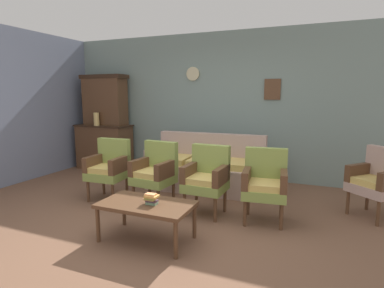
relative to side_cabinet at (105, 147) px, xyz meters
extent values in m
plane|color=brown|center=(2.49, -2.25, -0.47)|extent=(7.68, 7.68, 0.00)
cube|color=gray|center=(2.49, 0.38, 0.88)|extent=(6.40, 0.06, 2.70)
cube|color=brown|center=(3.39, 0.33, 1.18)|extent=(0.28, 0.02, 0.36)
cylinder|color=beige|center=(1.89, 0.33, 1.48)|extent=(0.26, 0.03, 0.26)
cube|color=brown|center=(0.00, 0.00, -0.02)|extent=(1.10, 0.52, 0.90)
cube|color=#342115|center=(0.00, 0.00, 0.45)|extent=(1.16, 0.55, 0.03)
cube|color=brown|center=(0.00, 0.08, 0.94)|extent=(0.90, 0.36, 0.95)
cube|color=#342115|center=(0.00, 0.08, 1.45)|extent=(0.99, 0.38, 0.08)
cylinder|color=tan|center=(-0.03, -0.18, 0.60)|extent=(0.11, 0.11, 0.27)
cube|color=tan|center=(2.48, -0.56, -0.26)|extent=(1.90, 0.86, 0.42)
cube|color=tan|center=(2.47, -0.24, 0.19)|extent=(1.88, 0.22, 0.48)
cube|color=tan|center=(3.34, -0.54, 0.07)|extent=(0.18, 0.80, 0.24)
cube|color=tan|center=(1.62, -0.59, 0.07)|extent=(0.18, 0.80, 0.24)
cube|color=tan|center=(3.03, -0.58, 0.00)|extent=(0.51, 0.58, 0.10)
cube|color=tan|center=(2.48, -0.60, 0.00)|extent=(0.51, 0.58, 0.10)
cube|color=tan|center=(1.94, -0.62, 0.00)|extent=(0.51, 0.58, 0.10)
cube|color=#849947|center=(1.31, -1.62, -0.09)|extent=(0.54, 0.51, 0.12)
cube|color=tan|center=(1.31, -1.64, 0.00)|extent=(0.46, 0.43, 0.10)
cube|color=#849947|center=(1.30, -1.42, 0.20)|extent=(0.52, 0.13, 0.46)
cube|color=brown|center=(1.53, -1.61, 0.08)|extent=(0.11, 0.48, 0.22)
cube|color=brown|center=(1.09, -1.63, 0.08)|extent=(0.11, 0.48, 0.22)
cylinder|color=brown|center=(1.53, -1.80, -0.31)|extent=(0.04, 0.04, 0.32)
cylinder|color=brown|center=(1.11, -1.82, -0.31)|extent=(0.04, 0.04, 0.32)
cylinder|color=brown|center=(1.51, -1.42, -0.31)|extent=(0.04, 0.04, 0.32)
cylinder|color=brown|center=(1.09, -1.44, -0.31)|extent=(0.04, 0.04, 0.32)
cube|color=#849947|center=(2.07, -1.59, -0.09)|extent=(0.57, 0.54, 0.12)
cube|color=tan|center=(2.07, -1.61, 0.00)|extent=(0.48, 0.45, 0.10)
cube|color=#849947|center=(2.10, -1.39, 0.20)|extent=(0.53, 0.16, 0.46)
cube|color=brown|center=(2.29, -1.61, 0.08)|extent=(0.13, 0.49, 0.22)
cube|color=brown|center=(1.86, -1.56, 0.08)|extent=(0.13, 0.49, 0.22)
cylinder|color=brown|center=(2.26, -1.80, -0.31)|extent=(0.04, 0.04, 0.32)
cylinder|color=brown|center=(1.84, -1.75, -0.31)|extent=(0.04, 0.04, 0.32)
cylinder|color=brown|center=(2.30, -1.42, -0.31)|extent=(0.04, 0.04, 0.32)
cylinder|color=brown|center=(1.89, -1.38, -0.31)|extent=(0.04, 0.04, 0.32)
cube|color=#849947|center=(2.86, -1.61, -0.09)|extent=(0.54, 0.50, 0.12)
cube|color=tan|center=(2.86, -1.63, 0.00)|extent=(0.46, 0.42, 0.10)
cube|color=#849947|center=(2.86, -1.41, 0.20)|extent=(0.52, 0.12, 0.46)
cube|color=brown|center=(3.08, -1.62, 0.08)|extent=(0.10, 0.48, 0.22)
cube|color=brown|center=(2.64, -1.60, 0.08)|extent=(0.10, 0.48, 0.22)
cylinder|color=brown|center=(3.06, -1.81, -0.31)|extent=(0.04, 0.04, 0.32)
cylinder|color=brown|center=(2.64, -1.79, -0.31)|extent=(0.04, 0.04, 0.32)
cylinder|color=brown|center=(3.07, -1.43, -0.31)|extent=(0.04, 0.04, 0.32)
cylinder|color=brown|center=(2.65, -1.41, -0.31)|extent=(0.04, 0.04, 0.32)
cube|color=#849947|center=(3.61, -1.57, -0.09)|extent=(0.57, 0.54, 0.12)
cube|color=tan|center=(3.62, -1.59, 0.00)|extent=(0.49, 0.46, 0.10)
cube|color=#849947|center=(3.59, -1.37, 0.20)|extent=(0.53, 0.16, 0.46)
cube|color=brown|center=(3.83, -1.54, 0.08)|extent=(0.14, 0.49, 0.22)
cube|color=brown|center=(3.40, -1.59, 0.08)|extent=(0.14, 0.49, 0.22)
cylinder|color=brown|center=(3.85, -1.73, -0.31)|extent=(0.04, 0.04, 0.32)
cylinder|color=brown|center=(3.43, -1.78, -0.31)|extent=(0.04, 0.04, 0.32)
cylinder|color=brown|center=(3.80, -1.36, -0.31)|extent=(0.04, 0.04, 0.32)
cylinder|color=brown|center=(3.38, -1.41, -0.31)|extent=(0.04, 0.04, 0.32)
cube|color=tan|center=(4.88, -0.89, -0.09)|extent=(0.71, 0.71, 0.12)
cube|color=tan|center=(4.87, -0.91, 0.00)|extent=(0.60, 0.60, 0.10)
cube|color=brown|center=(4.72, -0.75, 0.08)|extent=(0.38, 0.41, 0.22)
cylinder|color=brown|center=(4.90, -1.18, -0.31)|extent=(0.04, 0.04, 0.32)
cylinder|color=brown|center=(4.60, -0.89, -0.31)|extent=(0.04, 0.04, 0.32)
cylinder|color=brown|center=(4.85, -0.61, -0.31)|extent=(0.04, 0.04, 0.32)
cube|color=brown|center=(2.53, -2.54, -0.07)|extent=(1.00, 0.56, 0.04)
cylinder|color=brown|center=(2.07, -2.30, -0.28)|extent=(0.04, 0.04, 0.38)
cylinder|color=brown|center=(2.99, -2.30, -0.28)|extent=(0.04, 0.04, 0.38)
cylinder|color=brown|center=(2.07, -2.78, -0.28)|extent=(0.04, 0.04, 0.38)
cylinder|color=brown|center=(2.99, -2.78, -0.28)|extent=(0.04, 0.04, 0.38)
cube|color=gray|center=(2.60, -2.56, -0.03)|extent=(0.12, 0.08, 0.02)
cube|color=#5C4150|center=(2.60, -2.55, -0.01)|extent=(0.12, 0.08, 0.02)
cube|color=tan|center=(2.58, -2.56, 0.00)|extent=(0.12, 0.07, 0.02)
cube|color=#98A145|center=(2.59, -2.57, 0.02)|extent=(0.11, 0.08, 0.02)
cube|color=gold|center=(2.61, -2.56, 0.04)|extent=(0.14, 0.11, 0.02)
cube|color=#E2945A|center=(2.59, -2.56, 0.06)|extent=(0.11, 0.08, 0.02)
camera|label=1|loc=(4.20, -5.32, 1.11)|focal=29.28mm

